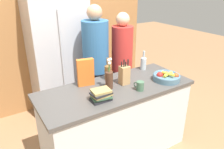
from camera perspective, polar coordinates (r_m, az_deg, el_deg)
ground_plane at (r=2.95m, az=0.98°, el=-18.99°), size 14.00×14.00×0.00m
kitchen_island at (r=2.67m, az=1.04°, el=-11.85°), size 1.76×0.71×0.89m
back_wall_wood at (r=3.69m, az=-12.85°, el=12.01°), size 2.96×0.12×2.60m
refrigerator at (r=3.36m, az=-13.78°, el=5.64°), size 0.81×0.63×2.01m
fruit_bowl at (r=2.67m, az=14.06°, el=-0.55°), size 0.32×0.32×0.11m
knife_block at (r=2.48m, az=3.24°, el=-0.09°), size 0.11×0.09×0.30m
flower_vase at (r=2.37m, az=-0.75°, el=-1.01°), size 0.08×0.08×0.35m
cereal_box at (r=2.44m, az=-6.92°, el=0.54°), size 0.19×0.10×0.31m
coffee_mug at (r=2.37m, az=7.29°, el=-2.97°), size 0.08×0.12×0.10m
book_stack at (r=2.15m, az=-2.86°, el=-5.43°), size 0.21×0.16×0.12m
bottle_oil at (r=2.59m, az=-1.11°, el=0.92°), size 0.08×0.08×0.27m
bottle_vinegar at (r=2.92m, az=8.21°, el=3.19°), size 0.08×0.08×0.25m
person_at_sink at (r=3.02m, az=-4.22°, el=3.48°), size 0.35×0.35×1.72m
person_in_blue at (r=3.18m, az=2.62°, el=3.47°), size 0.30×0.30×1.60m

